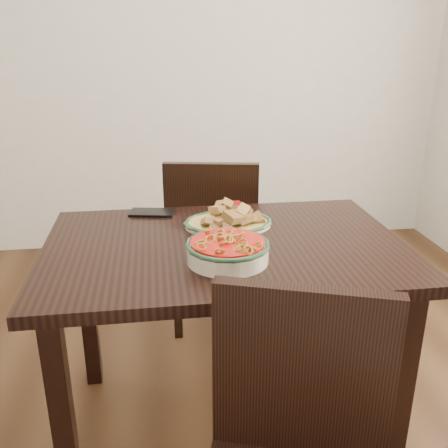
{
  "coord_description": "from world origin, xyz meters",
  "views": [
    {
      "loc": [
        -0.24,
        -1.65,
        1.4
      ],
      "look_at": [
        -0.02,
        -0.09,
        0.81
      ],
      "focal_mm": 40.0,
      "sensor_mm": 36.0,
      "label": 1
    }
  ],
  "objects": [
    {
      "name": "floor",
      "position": [
        0.0,
        0.0,
        0.0
      ],
      "size": [
        3.5,
        3.5,
        0.0
      ],
      "primitive_type": "plane",
      "color": "#341F10",
      "rests_on": "ground"
    },
    {
      "name": "wall_back",
      "position": [
        0.0,
        1.75,
        1.3
      ],
      "size": [
        3.5,
        0.1,
        2.6
      ],
      "primitive_type": "cube",
      "color": "beige",
      "rests_on": "ground"
    },
    {
      "name": "dining_table",
      "position": [
        -0.02,
        -0.11,
        0.65
      ],
      "size": [
        1.21,
        0.81,
        0.75
      ],
      "color": "black",
      "rests_on": "ground"
    },
    {
      "name": "chair_far",
      "position": [
        0.02,
        0.56,
        0.5
      ],
      "size": [
        0.49,
        0.49,
        0.89
      ],
      "rotation": [
        0.0,
        0.0,
        2.96
      ],
      "color": "black",
      "rests_on": "ground"
    },
    {
      "name": "fish_plate",
      "position": [
        0.02,
        0.04,
        0.79
      ],
      "size": [
        0.32,
        0.25,
        0.11
      ],
      "color": "beige",
      "rests_on": "dining_table"
    },
    {
      "name": "noodle_bowl",
      "position": [
        -0.03,
        -0.26,
        0.79
      ],
      "size": [
        0.26,
        0.26,
        0.08
      ],
      "color": "beige",
      "rests_on": "dining_table"
    },
    {
      "name": "smartphone",
      "position": [
        -0.26,
        0.22,
        0.76
      ],
      "size": [
        0.18,
        0.12,
        0.01
      ],
      "primitive_type": "cube",
      "rotation": [
        0.0,
        0.0,
        -0.18
      ],
      "color": "black",
      "rests_on": "dining_table"
    },
    {
      "name": "napkin",
      "position": [
        0.06,
        0.25,
        0.76
      ],
      "size": [
        0.12,
        0.11,
        0.01
      ],
      "primitive_type": "cube",
      "rotation": [
        0.0,
        0.0,
        0.21
      ],
      "color": "maroon",
      "rests_on": "dining_table"
    }
  ]
}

